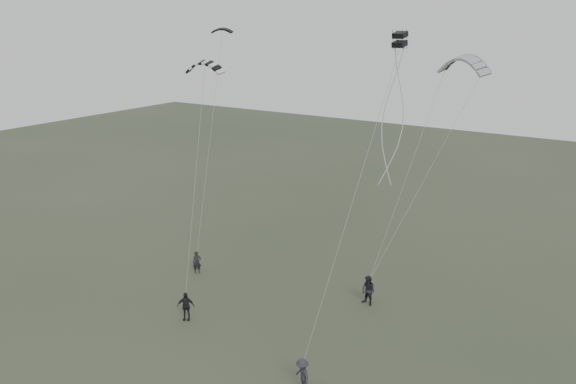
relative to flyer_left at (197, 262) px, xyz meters
The scene contains 9 objects.
ground 7.95m from the flyer_left, 38.42° to the right, with size 140.00×140.00×0.00m, color #323C29.
flyer_left is the anchor object (origin of this frame).
flyer_right 12.45m from the flyer_left, 10.35° to the left, with size 0.95×0.74×1.95m, color black.
flyer_center 6.55m from the flyer_left, 54.51° to the right, with size 1.04×0.43×1.78m, color black.
flyer_far 15.16m from the flyer_left, 29.37° to the right, with size 1.12×0.65×1.74m, color #29292D.
kite_dark_small 16.69m from the flyer_left, 102.23° to the left, with size 1.52×0.46×0.50m, color black, non-canonical shape.
kite_pale_large 22.77m from the flyer_left, 33.80° to the left, with size 3.84×0.87×1.59m, color #989A9D, non-canonical shape.
kite_striped 13.92m from the flyer_left, 50.45° to the left, with size 2.70×0.67×1.09m, color black, non-canonical shape.
kite_box 21.06m from the flyer_left, ahead, with size 0.61×0.61×0.70m, color black, non-canonical shape.
Camera 1 is at (18.93, -22.54, 17.23)m, focal length 35.00 mm.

